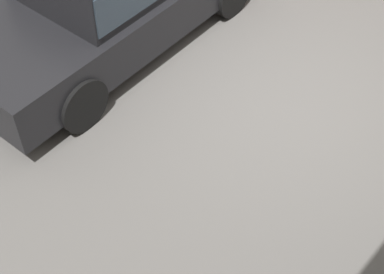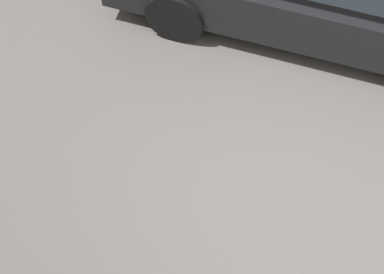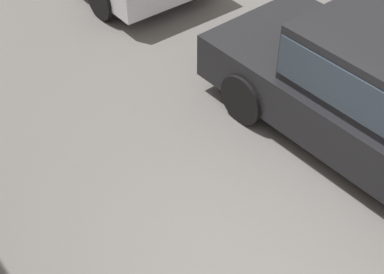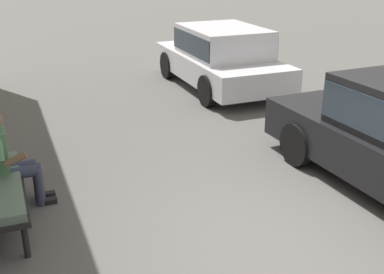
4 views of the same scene
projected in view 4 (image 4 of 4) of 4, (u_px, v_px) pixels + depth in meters
ground_plane at (275, 244)px, 5.44m from camera, size 60.00×60.00×0.00m
person_on_phone at (8, 157)px, 5.98m from camera, size 0.73×0.74×1.34m
parked_car_far at (221, 55)px, 11.22m from camera, size 4.12×1.94×1.44m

